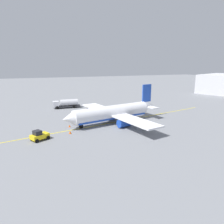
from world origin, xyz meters
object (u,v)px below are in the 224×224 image
at_px(refueling_worker, 87,108).
at_px(pushback_tug, 39,136).
at_px(safety_cone_wingtip, 70,132).
at_px(fuel_tanker, 66,103).
at_px(airplane, 113,113).
at_px(safety_cone_nose, 70,126).

bearing_deg(refueling_worker, pushback_tug, 54.99).
distance_m(pushback_tug, safety_cone_wingtip, 7.01).
bearing_deg(fuel_tanker, refueling_worker, 134.60).
bearing_deg(pushback_tug, fuel_tanker, -109.44).
relative_size(airplane, pushback_tug, 7.75).
xyz_separation_m(pushback_tug, refueling_worker, (-16.98, -24.24, -0.19)).
xyz_separation_m(fuel_tanker, refueling_worker, (-6.20, 6.29, -0.89)).
xyz_separation_m(fuel_tanker, safety_cone_wingtip, (4.02, 28.82, -1.39)).
xyz_separation_m(airplane, fuel_tanker, (8.79, -23.87, -0.99)).
height_order(airplane, refueling_worker, airplane).
distance_m(fuel_tanker, pushback_tug, 32.38).
relative_size(refueling_worker, safety_cone_wingtip, 2.61).
bearing_deg(pushback_tug, safety_cone_wingtip, -165.84).
height_order(pushback_tug, refueling_worker, pushback_tug).
relative_size(refueling_worker, safety_cone_nose, 2.75).
relative_size(fuel_tanker, pushback_tug, 2.37).
bearing_deg(safety_cone_nose, refueling_worker, -118.35).
bearing_deg(safety_cone_wingtip, pushback_tug, 14.16).
bearing_deg(refueling_worker, fuel_tanker, -45.40).
xyz_separation_m(pushback_tug, safety_cone_wingtip, (-6.76, -1.71, -0.68)).
distance_m(fuel_tanker, safety_cone_nose, 23.96).
bearing_deg(refueling_worker, safety_cone_wingtip, 65.61).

